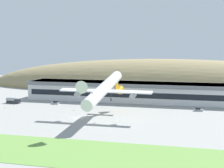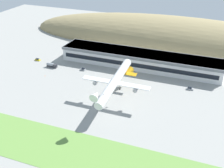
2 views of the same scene
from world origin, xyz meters
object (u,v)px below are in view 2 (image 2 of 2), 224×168
traffic_cone_0 (45,75)px  traffic_cone_1 (95,83)px  terminal_building (140,59)px  cargo_airplane (115,82)px  service_car_0 (83,69)px  fuel_truck (52,65)px  service_car_2 (190,89)px  service_car_1 (38,60)px

traffic_cone_0 → traffic_cone_1: (35.24, 1.64, 0.00)m
terminal_building → cargo_airplane: 53.90m
traffic_cone_1 → terminal_building: bearing=64.2°
terminal_building → traffic_cone_0: (-52.85, -38.09, -5.50)m
terminal_building → traffic_cone_1: bearing=-115.8°
service_car_0 → fuel_truck: fuel_truck is taller
fuel_truck → terminal_building: bearing=23.3°
fuel_truck → traffic_cone_0: fuel_truck is taller
terminal_building → service_car_0: (-33.91, -20.67, -5.16)m
terminal_building → service_car_0: bearing=-148.6°
service_car_2 → traffic_cone_0: bearing=-170.0°
service_car_0 → service_car_2: service_car_0 is taller
service_car_0 → traffic_cone_1: bearing=-44.1°
cargo_airplane → service_car_2: 49.20m
terminal_building → traffic_cone_0: size_ratio=193.28×
traffic_cone_1 → service_car_2: bearing=14.6°
service_car_1 → service_car_2: size_ratio=1.00×
service_car_2 → fuel_truck: bearing=-178.6°
traffic_cone_1 → service_car_0: bearing=135.9°
service_car_1 → fuel_truck: 17.72m
service_car_1 → traffic_cone_1: service_car_1 is taller
traffic_cone_0 → cargo_airplane: bearing=-15.5°
service_car_0 → traffic_cone_0: 25.74m
traffic_cone_0 → service_car_2: bearing=10.0°
traffic_cone_0 → traffic_cone_1: size_ratio=1.00×
cargo_airplane → service_car_1: 83.94m
service_car_0 → service_car_2: (72.08, -1.31, -0.01)m
service_car_2 → terminal_building: bearing=150.1°
cargo_airplane → fuel_truck: size_ratio=7.00×
cargo_airplane → service_car_1: size_ratio=12.42×
service_car_2 → fuel_truck: 94.44m
service_car_0 → fuel_truck: 22.64m
fuel_truck → traffic_cone_1: fuel_truck is taller
service_car_2 → traffic_cone_0: 92.43m
service_car_1 → traffic_cone_1: (54.94, -19.09, -0.31)m
traffic_cone_0 → traffic_cone_1: 35.28m
service_car_0 → traffic_cone_0: size_ratio=6.81×
terminal_building → traffic_cone_0: 65.38m
terminal_building → service_car_0: size_ratio=28.37×
terminal_building → service_car_2: bearing=-29.9°
service_car_2 → fuel_truck: size_ratio=0.56×
cargo_airplane → service_car_2: (35.87, 31.44, -12.07)m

